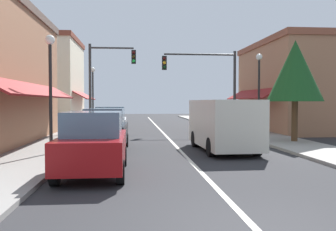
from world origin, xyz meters
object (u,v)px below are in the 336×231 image
street_lamp_right_mid (259,81)px  tree_right_near (295,71)px  parked_car_nearest_left (93,143)px  parked_car_third_left (111,123)px  traffic_signal_left_corner (105,74)px  street_lamp_left_far (93,87)px  parked_car_second_left (105,130)px  van_in_lane (223,123)px  street_lamp_left_near (50,74)px  traffic_signal_mast_arm (209,77)px

street_lamp_right_mid → tree_right_near: 3.23m
parked_car_nearest_left → street_lamp_right_mid: bearing=51.0°
street_lamp_right_mid → parked_car_third_left: bearing=177.3°
traffic_signal_left_corner → street_lamp_left_far: (-1.27, 4.34, -0.68)m
traffic_signal_left_corner → parked_car_second_left: bearing=-85.8°
parked_car_second_left → street_lamp_left_far: size_ratio=0.88×
tree_right_near → parked_car_second_left: bearing=-167.4°
parked_car_second_left → tree_right_near: tree_right_near is taller
parked_car_nearest_left → tree_right_near: size_ratio=0.81×
parked_car_third_left → van_in_lane: (4.99, -5.93, 0.27)m
street_lamp_left_near → parked_car_second_left: bearing=35.7°
traffic_signal_mast_arm → street_lamp_right_mid: traffic_signal_mast_arm is taller
parked_car_third_left → parked_car_nearest_left: bearing=-89.9°
street_lamp_right_mid → tree_right_near: (0.73, -3.13, 0.31)m
street_lamp_left_near → parked_car_third_left: bearing=75.5°
parked_car_second_left → traffic_signal_left_corner: 9.94m
parked_car_nearest_left → van_in_lane: size_ratio=0.78×
parked_car_third_left → traffic_signal_left_corner: 4.95m
parked_car_second_left → street_lamp_right_mid: size_ratio=0.87×
van_in_lane → tree_right_near: tree_right_near is taller
parked_car_nearest_left → parked_car_third_left: bearing=90.9°
parked_car_third_left → street_lamp_left_near: street_lamp_left_near is taller
parked_car_nearest_left → traffic_signal_mast_arm: size_ratio=0.76×
parked_car_third_left → street_lamp_left_near: (-1.78, -6.91, 2.19)m
parked_car_third_left → tree_right_near: tree_right_near is taller
parked_car_nearest_left → parked_car_second_left: size_ratio=0.99×
parked_car_nearest_left → parked_car_third_left: size_ratio=0.99×
parked_car_second_left → van_in_lane: bearing=-3.1°
parked_car_nearest_left → street_lamp_left_near: street_lamp_left_near is taller
parked_car_second_left → street_lamp_left_near: (-1.90, -1.36, 2.19)m
street_lamp_right_mid → parked_car_nearest_left: bearing=-129.1°
parked_car_second_left → tree_right_near: (9.04, 2.02, 2.66)m
parked_car_second_left → van_in_lane: van_in_lane is taller
street_lamp_left_near → traffic_signal_mast_arm: bearing=51.6°
street_lamp_left_near → street_lamp_left_far: 15.16m
street_lamp_right_mid → tree_right_near: size_ratio=0.95×
van_in_lane → parked_car_third_left: bearing=128.4°
parked_car_second_left → street_lamp_right_mid: street_lamp_right_mid is taller
parked_car_nearest_left → parked_car_third_left: same height
street_lamp_right_mid → street_lamp_left_far: street_lamp_right_mid is taller
street_lamp_left_far → tree_right_near: size_ratio=0.93×
street_lamp_left_near → street_lamp_right_mid: (10.20, 6.51, 0.16)m
parked_car_second_left → traffic_signal_mast_arm: bearing=56.4°
traffic_signal_left_corner → street_lamp_left_near: traffic_signal_left_corner is taller
van_in_lane → traffic_signal_mast_arm: 9.64m
traffic_signal_mast_arm → parked_car_third_left: bearing=-152.5°
van_in_lane → street_lamp_left_near: street_lamp_left_near is taller
traffic_signal_left_corner → street_lamp_right_mid: 10.00m
traffic_signal_mast_arm → street_lamp_left_near: size_ratio=1.20×
traffic_signal_mast_arm → street_lamp_left_near: bearing=-128.4°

